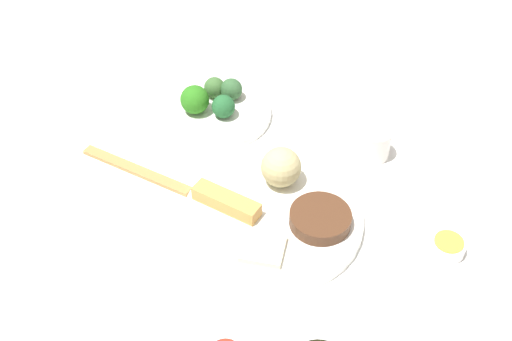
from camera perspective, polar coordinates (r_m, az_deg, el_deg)
name	(u,v)px	position (r m, az deg, el deg)	size (l,w,h in m)	color
tabletop	(283,234)	(1.01, 2.51, -5.91)	(2.20, 2.20, 0.02)	white
main_plate	(272,218)	(1.01, 1.53, -4.38)	(0.30, 0.30, 0.02)	white
rice_scoop	(282,167)	(1.03, 2.42, 0.32)	(0.07, 0.07, 0.07)	tan
spring_roll	(226,202)	(1.01, -2.76, -2.89)	(0.12, 0.03, 0.03)	gold
crab_rangoon_wonton	(263,249)	(0.95, 0.62, -7.25)	(0.06, 0.07, 0.01)	beige
stir_fry_heap	(320,217)	(0.99, 5.95, -4.33)	(0.10, 0.10, 0.02)	#4C2D1B
broccoli_plate	(218,114)	(1.21, -3.53, 5.29)	(0.21, 0.21, 0.01)	white
broccoli_floret_0	(223,106)	(1.18, -3.04, 5.95)	(0.05, 0.05, 0.05)	#215C2E
broccoli_floret_1	(195,100)	(1.19, -5.69, 6.55)	(0.06, 0.06, 0.06)	#29731A
broccoli_floret_2	(231,89)	(1.22, -2.30, 7.52)	(0.04, 0.04, 0.04)	#315C33
broccoli_floret_3	(214,87)	(1.23, -3.87, 7.68)	(0.04, 0.04, 0.04)	#3A6330
sauce_ramekin_hot_mustard	(447,247)	(1.01, 17.29, -6.79)	(0.05, 0.05, 0.02)	white
sauce_ramekin_hot_mustard_liquid	(449,242)	(1.00, 17.45, -6.31)	(0.04, 0.04, 0.00)	yellow
teacup	(374,143)	(1.13, 10.85, 2.52)	(0.06, 0.06, 0.06)	white
chopsticks_pair	(136,170)	(1.11, -11.03, 0.04)	(0.23, 0.02, 0.01)	#AF8348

